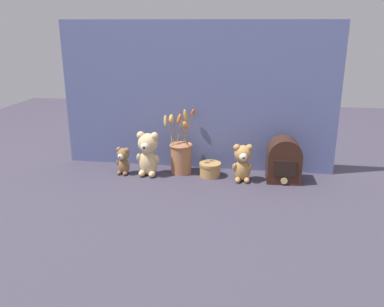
{
  "coord_description": "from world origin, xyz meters",
  "views": [
    {
      "loc": [
        0.31,
        -1.92,
        0.76
      ],
      "look_at": [
        0.0,
        0.02,
        0.12
      ],
      "focal_mm": 38.0,
      "sensor_mm": 36.0,
      "label": 1
    }
  ],
  "objects_px": {
    "teddy_bear_small": "(123,160)",
    "teddy_bear_medium": "(243,162)",
    "vintage_radio": "(284,160)",
    "decorative_tin_tall": "(210,169)",
    "teddy_bear_large": "(148,153)",
    "flower_vase": "(181,155)"
  },
  "relations": [
    {
      "from": "teddy_bear_small",
      "to": "teddy_bear_medium",
      "type": "bearing_deg",
      "value": -0.14
    },
    {
      "from": "teddy_bear_medium",
      "to": "vintage_radio",
      "type": "relative_size",
      "value": 0.86
    },
    {
      "from": "teddy_bear_medium",
      "to": "decorative_tin_tall",
      "type": "height_order",
      "value": "teddy_bear_medium"
    },
    {
      "from": "teddy_bear_large",
      "to": "teddy_bear_medium",
      "type": "height_order",
      "value": "teddy_bear_large"
    },
    {
      "from": "flower_vase",
      "to": "vintage_radio",
      "type": "distance_m",
      "value": 0.52
    },
    {
      "from": "teddy_bear_medium",
      "to": "decorative_tin_tall",
      "type": "relative_size",
      "value": 1.71
    },
    {
      "from": "teddy_bear_small",
      "to": "vintage_radio",
      "type": "relative_size",
      "value": 0.65
    },
    {
      "from": "teddy_bear_small",
      "to": "decorative_tin_tall",
      "type": "distance_m",
      "value": 0.45
    },
    {
      "from": "flower_vase",
      "to": "teddy_bear_large",
      "type": "bearing_deg",
      "value": -159.14
    },
    {
      "from": "teddy_bear_small",
      "to": "decorative_tin_tall",
      "type": "relative_size",
      "value": 1.3
    },
    {
      "from": "teddy_bear_small",
      "to": "flower_vase",
      "type": "distance_m",
      "value": 0.3
    },
    {
      "from": "teddy_bear_medium",
      "to": "decorative_tin_tall",
      "type": "distance_m",
      "value": 0.18
    },
    {
      "from": "teddy_bear_medium",
      "to": "teddy_bear_small",
      "type": "bearing_deg",
      "value": 179.86
    },
    {
      "from": "teddy_bear_medium",
      "to": "vintage_radio",
      "type": "height_order",
      "value": "vintage_radio"
    },
    {
      "from": "vintage_radio",
      "to": "teddy_bear_large",
      "type": "bearing_deg",
      "value": -177.61
    },
    {
      "from": "teddy_bear_large",
      "to": "vintage_radio",
      "type": "relative_size",
      "value": 1.04
    },
    {
      "from": "teddy_bear_small",
      "to": "decorative_tin_tall",
      "type": "height_order",
      "value": "teddy_bear_small"
    },
    {
      "from": "teddy_bear_medium",
      "to": "teddy_bear_small",
      "type": "height_order",
      "value": "teddy_bear_medium"
    },
    {
      "from": "teddy_bear_medium",
      "to": "vintage_radio",
      "type": "xyz_separation_m",
      "value": [
        0.2,
        0.04,
        0.01
      ]
    },
    {
      "from": "teddy_bear_large",
      "to": "teddy_bear_small",
      "type": "height_order",
      "value": "teddy_bear_large"
    },
    {
      "from": "vintage_radio",
      "to": "decorative_tin_tall",
      "type": "relative_size",
      "value": 1.99
    },
    {
      "from": "decorative_tin_tall",
      "to": "teddy_bear_medium",
      "type": "bearing_deg",
      "value": -14.63
    }
  ]
}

